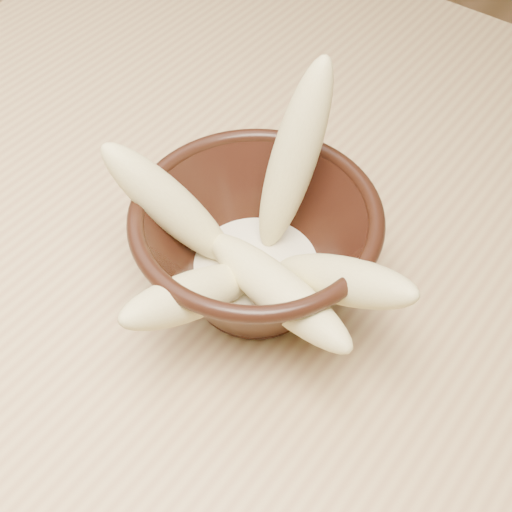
{
  "coord_description": "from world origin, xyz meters",
  "views": [
    {
      "loc": [
        0.14,
        -0.38,
        1.22
      ],
      "look_at": [
        -0.08,
        -0.1,
        0.8
      ],
      "focal_mm": 50.0,
      "sensor_mm": 36.0,
      "label": 1
    }
  ],
  "objects": [
    {
      "name": "bowl",
      "position": [
        -0.08,
        -0.1,
        0.81
      ],
      "size": [
        0.19,
        0.19,
        0.1
      ],
      "rotation": [
        0.0,
        0.0,
        0.32
      ],
      "color": "black",
      "rests_on": "table"
    },
    {
      "name": "milk_puddle",
      "position": [
        -0.08,
        -0.1,
        0.78
      ],
      "size": [
        0.11,
        0.11,
        0.01
      ],
      "primitive_type": "cylinder",
      "color": "beige",
      "rests_on": "bowl"
    },
    {
      "name": "banana_front",
      "position": [
        -0.08,
        -0.17,
        0.82
      ],
      "size": [
        0.05,
        0.14,
        0.1
      ],
      "primitive_type": "ellipsoid",
      "rotation": [
        1.08,
        0.0,
        -0.1
      ],
      "color": "#D6C67E",
      "rests_on": "bowl"
    },
    {
      "name": "banana_across",
      "position": [
        -0.04,
        -0.13,
        0.82
      ],
      "size": [
        0.16,
        0.07,
        0.06
      ],
      "primitive_type": "ellipsoid",
      "rotation": [
        1.4,
        0.0,
        1.31
      ],
      "color": "#D6C67E",
      "rests_on": "bowl"
    },
    {
      "name": "banana_upright",
      "position": [
        -0.08,
        -0.05,
        0.86
      ],
      "size": [
        0.04,
        0.09,
        0.16
      ],
      "primitive_type": "ellipsoid",
      "rotation": [
        0.36,
        0.0,
        3.02
      ],
      "color": "#D6C67E",
      "rests_on": "bowl"
    },
    {
      "name": "banana_right",
      "position": [
        -0.0,
        -0.1,
        0.83
      ],
      "size": [
        0.14,
        0.06,
        0.11
      ],
      "primitive_type": "ellipsoid",
      "rotation": [
        0.97,
        0.0,
        1.39
      ],
      "color": "#D6C67E",
      "rests_on": "bowl"
    },
    {
      "name": "banana_left",
      "position": [
        -0.14,
        -0.13,
        0.84
      ],
      "size": [
        0.12,
        0.08,
        0.13
      ],
      "primitive_type": "ellipsoid",
      "rotation": [
        0.71,
        0.0,
        -1.13
      ],
      "color": "#D6C67E",
      "rests_on": "bowl"
    },
    {
      "name": "table",
      "position": [
        0.0,
        0.0,
        0.67
      ],
      "size": [
        1.2,
        0.8,
        0.75
      ],
      "color": "tan",
      "rests_on": "ground"
    }
  ]
}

